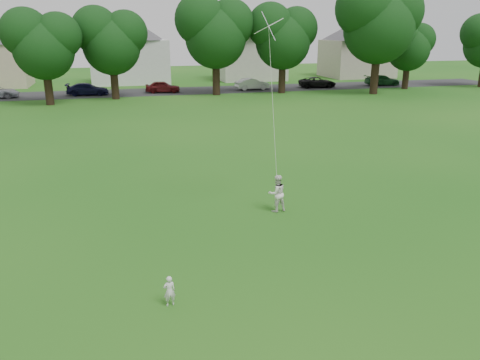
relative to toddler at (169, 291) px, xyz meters
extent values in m
plane|color=#165413|center=(1.45, 0.47, -0.40)|extent=(160.00, 160.00, 0.00)
cube|color=#2D2D30|center=(1.45, 42.47, -0.40)|extent=(90.00, 7.00, 0.01)
imported|color=silver|center=(0.00, 0.00, 0.00)|extent=(0.31, 0.22, 0.81)
imported|color=white|center=(4.67, 5.31, 0.31)|extent=(0.76, 0.63, 1.42)
plane|color=white|center=(4.31, 5.58, 6.24)|extent=(0.80, 1.14, 0.93)
cylinder|color=white|center=(4.49, 5.44, 3.43)|extent=(0.01, 0.01, 5.64)
cylinder|color=black|center=(-6.51, 35.52, 1.23)|extent=(0.72, 0.72, 3.28)
cylinder|color=black|center=(-0.69, 37.82, 1.29)|extent=(0.73, 0.73, 3.40)
cylinder|color=black|center=(9.60, 38.32, 1.54)|extent=(0.77, 0.77, 3.89)
cylinder|color=black|center=(16.74, 37.95, 1.40)|extent=(0.75, 0.75, 3.60)
cylinder|color=black|center=(25.93, 34.67, 1.84)|extent=(0.83, 0.83, 4.49)
cylinder|color=black|center=(31.80, 37.74, 1.08)|extent=(0.69, 0.69, 2.96)
imported|color=#111337|center=(-3.45, 41.47, 0.22)|extent=(4.38, 2.09, 1.23)
imported|color=#561113|center=(4.34, 41.47, 0.24)|extent=(3.87, 1.99, 1.26)
imported|color=silver|center=(14.46, 41.47, 0.24)|extent=(3.98, 1.67, 1.28)
imported|color=black|center=(22.50, 41.47, 0.21)|extent=(4.56, 2.47, 1.22)
imported|color=#194B22|center=(31.12, 41.47, 0.23)|extent=(4.44, 2.09, 1.25)
cube|color=white|center=(1.45, 52.47, 2.25)|extent=(9.47, 7.12, 5.31)
pyramid|color=#49464B|center=(1.45, 52.47, 7.82)|extent=(13.66, 13.66, 2.92)
cube|color=beige|center=(17.45, 52.47, 2.40)|extent=(8.59, 6.76, 5.61)
pyramid|color=#49464B|center=(17.45, 52.47, 8.29)|extent=(12.39, 12.39, 3.08)
cube|color=#BCAE9B|center=(33.45, 52.47, 2.15)|extent=(8.88, 7.65, 5.12)
pyramid|color=#49464B|center=(33.45, 52.47, 7.53)|extent=(12.81, 12.81, 2.82)
camera|label=1|loc=(-0.96, -10.21, 6.13)|focal=35.00mm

